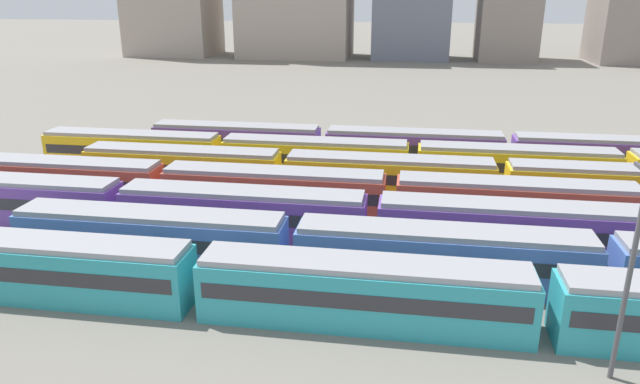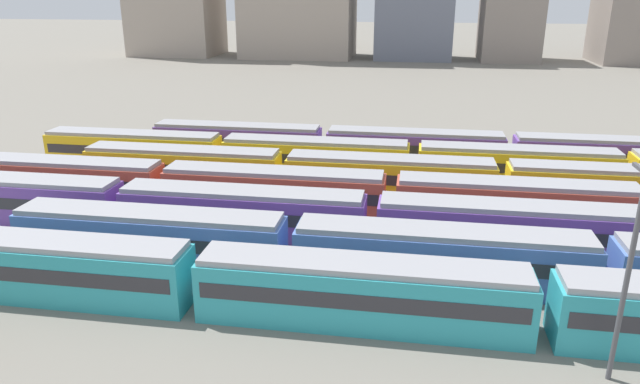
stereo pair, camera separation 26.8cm
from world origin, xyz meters
name	(u,v)px [view 2 (the right image)]	position (x,y,z in m)	size (l,w,h in m)	color
ground_plane	(193,208)	(0.00, 15.60, 0.00)	(600.00, 600.00, 0.00)	slate
train_track_0	(361,292)	(15.67, 0.00, 1.90)	(55.80, 3.06, 3.75)	teal
train_track_2	(371,221)	(15.39, 10.40, 1.90)	(74.70, 3.06, 3.75)	#6B429E
train_track_3	(515,204)	(25.94, 15.60, 1.90)	(93.60, 3.06, 3.75)	#BC4C38
train_track_4	(620,189)	(35.02, 20.80, 1.90)	(93.60, 3.06, 3.75)	yellow
train_track_5	(626,171)	(37.06, 26.00, 1.90)	(112.50, 3.06, 3.75)	yellow
train_track_6	(414,148)	(18.18, 31.20, 1.90)	(55.80, 3.06, 3.75)	#6B429E
catenary_pole_0	(630,266)	(27.69, -2.98, 5.92)	(0.24, 3.20, 10.72)	#4C4C51
distant_building_3	(511,9)	(40.80, 132.27, 12.63)	(14.29, 17.73, 25.26)	gray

